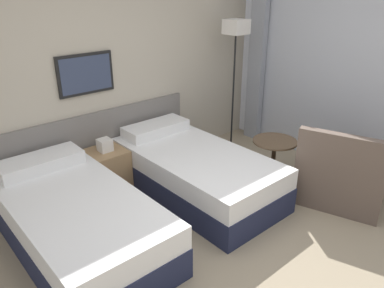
{
  "coord_description": "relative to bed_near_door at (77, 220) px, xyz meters",
  "views": [
    {
      "loc": [
        -2.1,
        -1.57,
        2.23
      ],
      "look_at": [
        0.27,
        1.14,
        0.65
      ],
      "focal_mm": 35.0,
      "sensor_mm": 36.0,
      "label": 1
    }
  ],
  "objects": [
    {
      "name": "ground_plane",
      "position": [
        1.03,
        -1.21,
        -0.26
      ],
      "size": [
        16.0,
        16.0,
        0.0
      ],
      "primitive_type": "plane",
      "color": "gray"
    },
    {
      "name": "wall_headboard",
      "position": [
        1.02,
        1.03,
        1.04
      ],
      "size": [
        10.0,
        0.1,
        2.7
      ],
      "color": "#B7AD99",
      "rests_on": "ground_plane"
    },
    {
      "name": "bed_near_door",
      "position": [
        0.0,
        0.0,
        0.0
      ],
      "size": [
        1.01,
        1.96,
        0.63
      ],
      "color": "#1E233D",
      "rests_on": "ground_plane"
    },
    {
      "name": "bed_near_window",
      "position": [
        1.42,
        0.0,
        0.0
      ],
      "size": [
        1.01,
        1.96,
        0.63
      ],
      "color": "#1E233D",
      "rests_on": "ground_plane"
    },
    {
      "name": "nightstand",
      "position": [
        0.71,
        0.71,
        -0.01
      ],
      "size": [
        0.41,
        0.42,
        0.62
      ],
      "color": "#9E7A51",
      "rests_on": "ground_plane"
    },
    {
      "name": "floor_lamp",
      "position": [
        2.6,
        0.55,
        1.25
      ],
      "size": [
        0.26,
        0.26,
        1.78
      ],
      "color": "black",
      "rests_on": "ground_plane"
    },
    {
      "name": "side_table",
      "position": [
        2.22,
        -0.47,
        0.14
      ],
      "size": [
        0.5,
        0.5,
        0.56
      ],
      "color": "brown",
      "rests_on": "ground_plane"
    },
    {
      "name": "armchair",
      "position": [
        2.48,
        -1.18,
        0.02
      ],
      "size": [
        0.95,
        1.05,
        0.87
      ],
      "rotation": [
        0.0,
        0.0,
        1.89
      ],
      "color": "brown",
      "rests_on": "ground_plane"
    }
  ]
}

